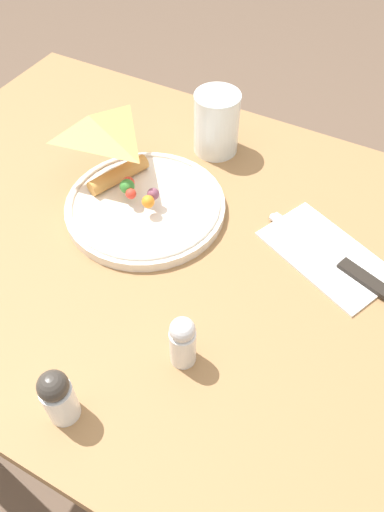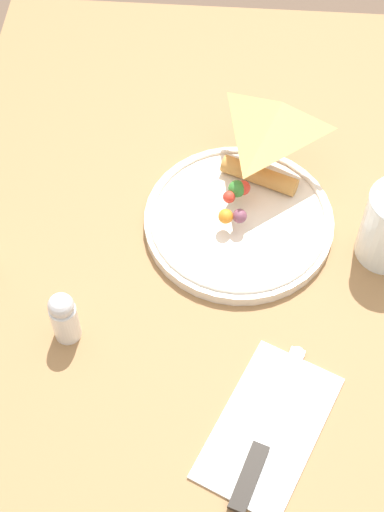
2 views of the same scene
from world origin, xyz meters
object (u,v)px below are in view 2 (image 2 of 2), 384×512
object	(u,v)px
dining_table	(206,320)
butter_knife	(266,434)
plate_pizza	(240,217)
napkin_folded	(269,427)
salt_shaker	(64,317)

from	to	relation	value
dining_table	butter_knife	world-z (taller)	butter_knife
dining_table	butter_knife	distance (m)	0.26
plate_pizza	napkin_folded	distance (m)	0.28
dining_table	napkin_folded	size ratio (longest dim) A/B	4.83
napkin_folded	butter_knife	xyz separation A→B (m)	(-0.01, 0.00, 0.00)
napkin_folded	salt_shaker	world-z (taller)	salt_shaker
butter_knife	salt_shaker	bearing A→B (deg)	83.70
napkin_folded	butter_knife	world-z (taller)	butter_knife
dining_table	butter_knife	size ratio (longest dim) A/B	5.08
napkin_folded	salt_shaker	bearing A→B (deg)	67.21
napkin_folded	butter_knife	bearing A→B (deg)	161.14
plate_pizza	napkin_folded	size ratio (longest dim) A/B	1.16
dining_table	plate_pizza	distance (m)	0.16
dining_table	plate_pizza	world-z (taller)	plate_pizza
dining_table	salt_shaker	xyz separation A→B (m)	(-0.10, 0.16, 0.16)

